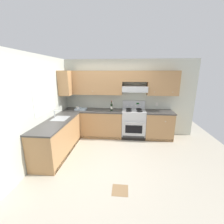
{
  "coord_description": "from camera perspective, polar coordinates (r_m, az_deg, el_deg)",
  "views": [
    {
      "loc": [
        0.53,
        -3.54,
        2.13
      ],
      "look_at": [
        0.13,
        0.7,
        1.0
      ],
      "focal_mm": 24.05,
      "sensor_mm": 36.0,
      "label": 1
    }
  ],
  "objects": [
    {
      "name": "ground_plane",
      "position": [
        4.17,
        -2.79,
        -15.92
      ],
      "size": [
        7.04,
        7.04,
        0.0
      ],
      "primitive_type": "plane",
      "color": "#B2AA99"
    },
    {
      "name": "floor_accent_tile",
      "position": [
        3.16,
        3.1,
        -27.55
      ],
      "size": [
        0.3,
        0.3,
        0.01
      ],
      "primitive_type": "cube",
      "color": "olive",
      "rests_on": "ground_plane"
    },
    {
      "name": "wall_back",
      "position": [
        5.11,
        3.97,
        7.52
      ],
      "size": [
        4.68,
        0.57,
        2.55
      ],
      "color": "beige",
      "rests_on": "ground_plane"
    },
    {
      "name": "wall_left",
      "position": [
        4.39,
        -23.61,
        3.3
      ],
      "size": [
        0.47,
        4.0,
        2.55
      ],
      "color": "beige",
      "rests_on": "ground_plane"
    },
    {
      "name": "counter_back_run",
      "position": [
        5.08,
        0.42,
        -4.41
      ],
      "size": [
        3.6,
        0.65,
        0.91
      ],
      "color": "#A87A4C",
      "rests_on": "ground_plane"
    },
    {
      "name": "counter_left_run",
      "position": [
        4.3,
        -19.71,
        -8.93
      ],
      "size": [
        0.63,
        1.91,
        1.13
      ],
      "color": "#A87A4C",
      "rests_on": "ground_plane"
    },
    {
      "name": "stove",
      "position": [
        5.08,
        8.15,
        -4.28
      ],
      "size": [
        0.76,
        0.62,
        1.2
      ],
      "color": "#B7BABC",
      "rests_on": "ground_plane"
    },
    {
      "name": "wine_bottle",
      "position": [
        4.9,
        -0.16,
        2.06
      ],
      "size": [
        0.07,
        0.07,
        0.33
      ],
      "color": "black",
      "rests_on": "counter_back_run"
    },
    {
      "name": "bowl",
      "position": [
        5.12,
        -11.76,
        0.97
      ],
      "size": [
        0.38,
        0.22,
        0.06
      ],
      "color": "#9EADB7",
      "rests_on": "counter_back_run"
    },
    {
      "name": "paper_towel_roll",
      "position": [
        5.21,
        -12.84,
        1.51
      ],
      "size": [
        0.12,
        0.12,
        0.1
      ],
      "color": "white",
      "rests_on": "counter_back_run"
    }
  ]
}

